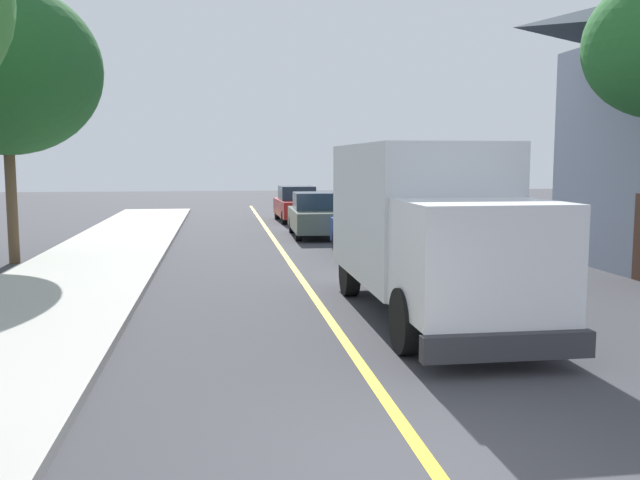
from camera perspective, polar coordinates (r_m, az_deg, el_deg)
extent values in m
cube|color=gold|center=(16.07, -1.22, -3.72)|extent=(0.16, 56.00, 0.01)
cube|color=silver|center=(13.63, 7.82, 2.40)|extent=(2.40, 5.00, 2.60)
cube|color=silver|center=(10.38, 13.13, -1.53)|extent=(2.28, 2.00, 1.70)
cube|color=#1E2D3D|center=(9.51, 15.16, -0.05)|extent=(2.04, 0.08, 0.75)
cube|color=#2D2D33|center=(9.61, 15.33, -8.52)|extent=(2.40, 0.20, 0.36)
cylinder|color=black|center=(11.15, 17.68, -6.07)|extent=(0.30, 1.00, 1.00)
cylinder|color=black|center=(10.41, 7.16, -6.70)|extent=(0.30, 1.00, 1.00)
cylinder|color=black|center=(15.29, 10.22, -2.47)|extent=(0.30, 1.00, 1.00)
cylinder|color=black|center=(14.77, 2.46, -2.69)|extent=(0.30, 1.00, 1.00)
cube|color=#2D4793|center=(20.66, 4.14, 0.39)|extent=(1.90, 4.44, 0.76)
cube|color=#1E2D3D|center=(20.74, 4.08, 2.36)|extent=(1.62, 1.83, 0.64)
cylinder|color=black|center=(19.51, 7.22, -0.99)|extent=(0.23, 0.64, 0.64)
cylinder|color=black|center=(19.18, 2.64, -1.08)|extent=(0.23, 0.64, 0.64)
cylinder|color=black|center=(22.23, 5.43, -0.04)|extent=(0.23, 0.64, 0.64)
cylinder|color=black|center=(21.94, 1.40, -0.10)|extent=(0.23, 0.64, 0.64)
cube|color=#4C564C|center=(26.11, -0.36, 1.71)|extent=(1.91, 4.44, 0.76)
cube|color=#1E2D3D|center=(26.21, -0.40, 3.27)|extent=(1.63, 1.84, 0.64)
cylinder|color=black|center=(24.86, 1.82, 0.70)|extent=(0.24, 0.65, 0.64)
cylinder|color=black|center=(24.67, -1.81, 0.65)|extent=(0.24, 0.65, 0.64)
cylinder|color=black|center=(27.63, 0.93, 1.30)|extent=(0.24, 0.65, 0.64)
cylinder|color=black|center=(27.46, -2.34, 1.26)|extent=(0.24, 0.65, 0.64)
cube|color=maroon|center=(32.60, -1.91, 2.69)|extent=(1.92, 4.45, 0.76)
cube|color=#1E2D3D|center=(32.71, -1.95, 3.93)|extent=(1.63, 1.84, 0.64)
cylinder|color=black|center=(31.36, -0.12, 1.93)|extent=(0.24, 0.65, 0.64)
cylinder|color=black|center=(31.13, -2.99, 1.89)|extent=(0.24, 0.65, 0.64)
cylinder|color=black|center=(34.13, -0.93, 2.32)|extent=(0.24, 0.65, 0.64)
cylinder|color=black|center=(33.92, -3.57, 2.28)|extent=(0.24, 0.65, 0.64)
cylinder|color=brown|center=(21.07, -24.18, 2.48)|extent=(0.29, 0.29, 3.16)
ellipsoid|color=#1E5123|center=(21.17, -24.68, 12.75)|extent=(5.19, 5.19, 4.68)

